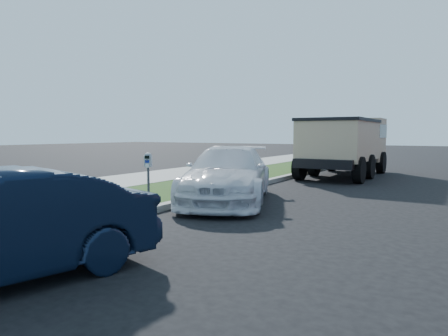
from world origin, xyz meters
The scene contains 5 objects.
ground centered at (0.00, 0.00, 0.00)m, with size 120.00×120.00×0.00m, color black.
streetside centered at (-5.57, 2.00, 0.07)m, with size 6.12×50.00×0.15m.
parking_meter centered at (-2.80, -0.13, 1.03)m, with size 0.20×0.17×1.26m.
white_wagon centered at (-1.92, 2.12, 0.74)m, with size 2.06×5.08×1.47m, color silver.
dump_truck centered at (-0.88, 10.39, 1.42)m, with size 2.60×6.47×2.53m.
Camera 1 is at (3.54, -7.16, 1.82)m, focal length 32.00 mm.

